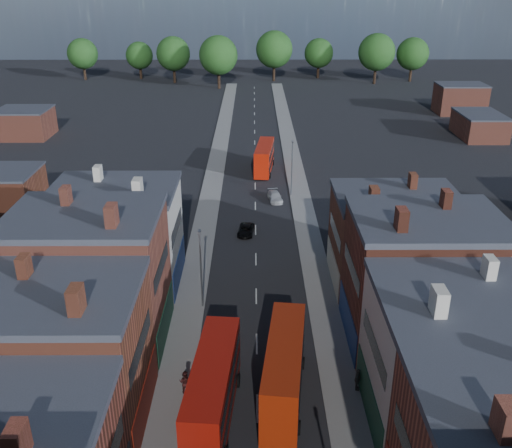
{
  "coord_description": "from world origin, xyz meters",
  "views": [
    {
      "loc": [
        -0.25,
        -17.12,
        29.67
      ],
      "look_at": [
        0.0,
        36.88,
        5.74
      ],
      "focal_mm": 40.0,
      "sensor_mm": 36.0,
      "label": 1
    }
  ],
  "objects_px": {
    "ped_3": "(357,379)",
    "bus_2": "(264,157)",
    "bus_0": "(213,389)",
    "car_3": "(275,197)",
    "bus_1": "(284,369)",
    "ped_1": "(185,382)",
    "car_2": "(246,230)"
  },
  "relations": [
    {
      "from": "ped_3",
      "to": "ped_1",
      "type": "bearing_deg",
      "value": 103.94
    },
    {
      "from": "bus_2",
      "to": "bus_1",
      "type": "bearing_deg",
      "value": -83.1
    },
    {
      "from": "ped_1",
      "to": "ped_3",
      "type": "distance_m",
      "value": 13.2
    },
    {
      "from": "bus_2",
      "to": "ped_3",
      "type": "height_order",
      "value": "bus_2"
    },
    {
      "from": "bus_1",
      "to": "car_3",
      "type": "xyz_separation_m",
      "value": [
        0.77,
        40.75,
        -2.02
      ]
    },
    {
      "from": "bus_0",
      "to": "bus_1",
      "type": "relative_size",
      "value": 1.02
    },
    {
      "from": "bus_2",
      "to": "car_3",
      "type": "distance_m",
      "value": 13.19
    },
    {
      "from": "bus_1",
      "to": "car_2",
      "type": "bearing_deg",
      "value": 103.1
    },
    {
      "from": "ped_1",
      "to": "bus_0",
      "type": "bearing_deg",
      "value": 145.84
    },
    {
      "from": "bus_0",
      "to": "car_3",
      "type": "xyz_separation_m",
      "value": [
        5.92,
        43.05,
        -2.08
      ]
    },
    {
      "from": "car_3",
      "to": "bus_0",
      "type": "bearing_deg",
      "value": -105.75
    },
    {
      "from": "bus_1",
      "to": "car_3",
      "type": "relative_size",
      "value": 2.73
    },
    {
      "from": "bus_1",
      "to": "car_2",
      "type": "distance_m",
      "value": 29.79
    },
    {
      "from": "bus_0",
      "to": "ped_3",
      "type": "xyz_separation_m",
      "value": [
        10.84,
        3.02,
        -1.63
      ]
    },
    {
      "from": "ped_3",
      "to": "car_3",
      "type": "bearing_deg",
      "value": 19.73
    },
    {
      "from": "bus_1",
      "to": "car_2",
      "type": "relative_size",
      "value": 2.92
    },
    {
      "from": "car_2",
      "to": "bus_1",
      "type": "bearing_deg",
      "value": -77.31
    },
    {
      "from": "car_2",
      "to": "bus_0",
      "type": "bearing_deg",
      "value": -87.0
    },
    {
      "from": "car_3",
      "to": "ped_1",
      "type": "distance_m",
      "value": 41.15
    },
    {
      "from": "bus_1",
      "to": "ped_3",
      "type": "bearing_deg",
      "value": 14.13
    },
    {
      "from": "bus_1",
      "to": "car_3",
      "type": "height_order",
      "value": "bus_1"
    },
    {
      "from": "ped_1",
      "to": "bus_1",
      "type": "bearing_deg",
      "value": -168.15
    },
    {
      "from": "ped_1",
      "to": "ped_3",
      "type": "relative_size",
      "value": 1.03
    },
    {
      "from": "ped_3",
      "to": "bus_2",
      "type": "bearing_deg",
      "value": 19.39
    },
    {
      "from": "car_3",
      "to": "bus_1",
      "type": "bearing_deg",
      "value": -98.99
    },
    {
      "from": "bus_1",
      "to": "ped_3",
      "type": "distance_m",
      "value": 5.95
    },
    {
      "from": "bus_1",
      "to": "car_3",
      "type": "bearing_deg",
      "value": 95.82
    },
    {
      "from": "bus_2",
      "to": "ped_1",
      "type": "distance_m",
      "value": 53.79
    },
    {
      "from": "bus_1",
      "to": "ped_1",
      "type": "distance_m",
      "value": 7.68
    },
    {
      "from": "ped_3",
      "to": "bus_1",
      "type": "bearing_deg",
      "value": 109.95
    },
    {
      "from": "bus_2",
      "to": "car_2",
      "type": "xyz_separation_m",
      "value": [
        -2.7,
        -24.21,
        -1.84
      ]
    },
    {
      "from": "bus_0",
      "to": "bus_1",
      "type": "bearing_deg",
      "value": 28.95
    }
  ]
}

